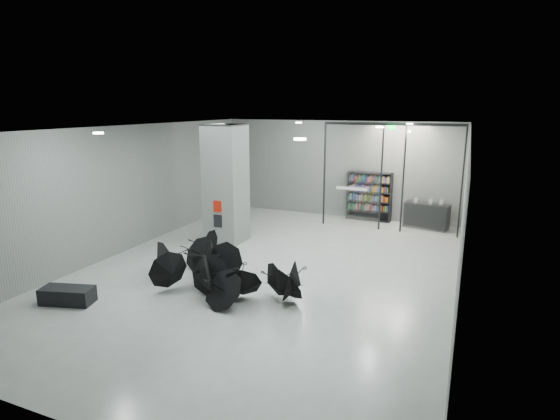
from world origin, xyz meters
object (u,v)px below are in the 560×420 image
at_px(bookshelf, 369,196).
at_px(shop_counter, 426,216).
at_px(umbrella_cluster, 220,276).
at_px(bench, 67,295).
at_px(column, 226,184).

xyz_separation_m(bookshelf, shop_counter, (2.31, -0.36, -0.51)).
relative_size(shop_counter, umbrella_cluster, 0.31).
relative_size(bench, umbrella_cluster, 0.23).
bearing_deg(column, bookshelf, 50.38).
relative_size(bookshelf, umbrella_cluster, 0.38).
bearing_deg(umbrella_cluster, column, 116.79).
xyz_separation_m(column, bookshelf, (3.93, 4.75, -1.01)).
relative_size(column, shop_counter, 2.46).
xyz_separation_m(column, shop_counter, (6.24, 4.39, -1.51)).
distance_m(bench, shop_counter, 12.60).
relative_size(bookshelf, shop_counter, 1.22).
distance_m(bench, umbrella_cluster, 3.64).
bearing_deg(umbrella_cluster, bookshelf, 76.19).
bearing_deg(column, umbrella_cluster, -63.21).
height_order(column, bookshelf, column).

